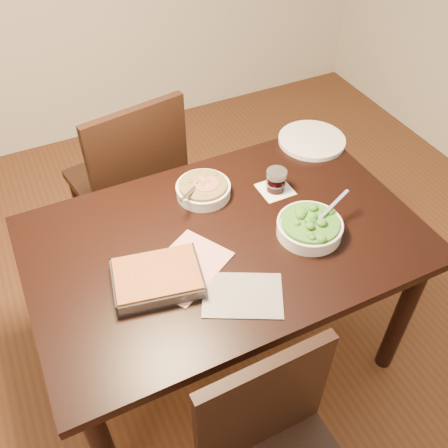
% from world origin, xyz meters
% --- Properties ---
extents(ground, '(4.00, 4.00, 0.00)m').
position_xyz_m(ground, '(0.00, 0.00, 0.00)').
color(ground, '#4D2B16').
rests_on(ground, ground).
extents(table, '(1.40, 0.90, 0.75)m').
position_xyz_m(table, '(0.00, 0.00, 0.65)').
color(table, black).
rests_on(table, ground).
extents(magazine_a, '(0.35, 0.32, 0.01)m').
position_xyz_m(magazine_a, '(-0.18, -0.07, 0.75)').
color(magazine_a, '#B03240').
rests_on(magazine_a, table).
extents(magazine_b, '(0.31, 0.28, 0.00)m').
position_xyz_m(magazine_b, '(-0.07, -0.26, 0.75)').
color(magazine_b, '#2A2932').
rests_on(magazine_b, table).
extents(coaster, '(0.13, 0.13, 0.00)m').
position_xyz_m(coaster, '(0.29, 0.15, 0.75)').
color(coaster, white).
rests_on(coaster, table).
extents(stew_bowl, '(0.22, 0.22, 0.08)m').
position_xyz_m(stew_bowl, '(0.02, 0.24, 0.78)').
color(stew_bowl, silver).
rests_on(stew_bowl, table).
extents(broccoli_bowl, '(0.27, 0.24, 0.09)m').
position_xyz_m(broccoli_bowl, '(0.28, -0.11, 0.78)').
color(broccoli_bowl, silver).
rests_on(broccoli_bowl, table).
extents(baking_dish, '(0.32, 0.26, 0.05)m').
position_xyz_m(baking_dish, '(-0.29, -0.09, 0.78)').
color(baking_dish, silver).
rests_on(baking_dish, table).
extents(wine_tumbler, '(0.08, 0.08, 0.09)m').
position_xyz_m(wine_tumbler, '(0.29, 0.15, 0.80)').
color(wine_tumbler, black).
rests_on(wine_tumbler, coaster).
extents(dinner_plate, '(0.29, 0.29, 0.02)m').
position_xyz_m(dinner_plate, '(0.60, 0.36, 0.76)').
color(dinner_plate, silver).
rests_on(dinner_plate, table).
extents(chair_far, '(0.53, 0.53, 0.98)m').
position_xyz_m(chair_far, '(-0.15, 0.71, 0.55)').
color(chair_far, black).
rests_on(chair_far, ground).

